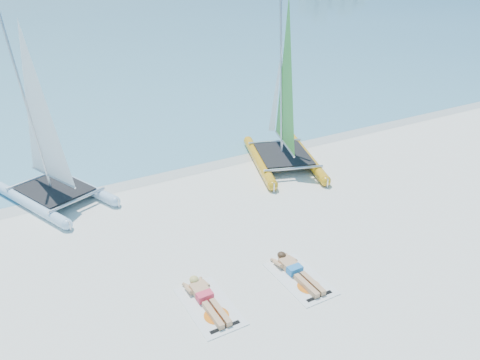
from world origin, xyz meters
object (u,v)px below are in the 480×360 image
Objects in this scene: towel_a at (209,306)px; towel_b at (300,279)px; sunbather_a at (206,298)px; sunbather_b at (296,271)px; catamaran_yellow at (282,109)px; catamaran_blue at (45,148)px.

towel_a is 2.36m from towel_b.
sunbather_a is 2.36m from sunbather_b.
catamaran_yellow is 3.38× the size of towel_b.
catamaran_blue is at bearing 121.55° from towel_b.
catamaran_yellow is at bearing 59.37° from sunbather_b.
catamaran_blue is 7.54m from towel_a.
sunbather_a is at bearing 175.17° from sunbather_b.
sunbather_a is 0.93× the size of towel_b.
catamaran_blue is at bearing 107.00° from sunbather_a.
catamaran_blue is 3.37× the size of sunbather_b.
sunbather_b is (2.35, -0.20, 0.00)m from sunbather_a.
catamaran_blue reaches higher than sunbather_a.
catamaran_blue is 8.48m from sunbather_b.
sunbather_b is at bearing -101.91° from catamaran_yellow.
catamaran_yellow is 3.38× the size of towel_a.
towel_a is at bearing 179.84° from sunbather_b.
catamaran_yellow is 8.58m from sunbather_a.
sunbather_a is (0.00, 0.19, 0.11)m from towel_a.
towel_a is 2.35m from sunbather_b.
sunbather_a is at bearing 90.00° from towel_a.
catamaran_blue is 8.66m from towel_b.
sunbather_a and sunbather_b have the same top height.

